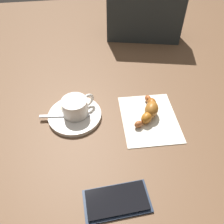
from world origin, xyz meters
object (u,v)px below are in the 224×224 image
at_px(cell_phone, 117,201).
at_px(croissant, 150,110).
at_px(saucer, 75,115).
at_px(teaspoon, 73,115).
at_px(laptop_bag, 145,9).
at_px(sugar_packet, 71,106).
at_px(napkin, 149,118).
at_px(espresso_cup, 76,107).

bearing_deg(cell_phone, croissant, 60.54).
height_order(saucer, cell_phone, same).
distance_m(teaspoon, laptop_bag, 0.53).
distance_m(sugar_packet, napkin, 0.23).
bearing_deg(saucer, teaspoon, -122.56).
relative_size(saucer, sugar_packet, 2.58).
bearing_deg(croissant, cell_phone, -119.46).
bearing_deg(teaspoon, croissant, -5.12).
bearing_deg(saucer, napkin, -10.50).
distance_m(napkin, cell_phone, 0.25).
xyz_separation_m(sugar_packet, napkin, (0.21, -0.07, -0.01)).
relative_size(saucer, espresso_cup, 1.63).
height_order(sugar_packet, croissant, croissant).
xyz_separation_m(saucer, laptop_bag, (0.30, 0.42, 0.11)).
bearing_deg(cell_phone, teaspoon, 108.21).
height_order(saucer, teaspoon, teaspoon).
height_order(teaspoon, cell_phone, teaspoon).
distance_m(saucer, croissant, 0.21).
height_order(espresso_cup, cell_phone, espresso_cup).
distance_m(saucer, sugar_packet, 0.03).
bearing_deg(laptop_bag, sugar_packet, 65.09).
bearing_deg(espresso_cup, laptop_bag, 55.02).
xyz_separation_m(saucer, teaspoon, (-0.00, -0.01, 0.01)).
height_order(espresso_cup, croissant, espresso_cup).
bearing_deg(teaspoon, cell_phone, -71.79).
distance_m(teaspoon, sugar_packet, 0.04).
xyz_separation_m(saucer, cell_phone, (0.08, -0.26, -0.00)).
bearing_deg(espresso_cup, cell_phone, -74.47).
xyz_separation_m(espresso_cup, laptop_bag, (0.29, 0.41, 0.08)).
distance_m(saucer, laptop_bag, 0.52).
xyz_separation_m(espresso_cup, napkin, (0.20, -0.04, -0.03)).
distance_m(croissant, cell_phone, 0.26).
bearing_deg(espresso_cup, croissant, -8.07).
xyz_separation_m(napkin, laptop_bag, (0.09, 0.46, 0.11)).
xyz_separation_m(sugar_packet, laptop_bag, (0.31, 0.39, 0.10)).
relative_size(saucer, croissant, 1.25).
bearing_deg(croissant, teaspoon, 174.88).
xyz_separation_m(cell_phone, laptop_bag, (0.22, 0.67, 0.11)).
distance_m(sugar_packet, cell_phone, 0.30).
distance_m(saucer, napkin, 0.21).
height_order(teaspoon, croissant, croissant).
distance_m(cell_phone, laptop_bag, 0.72).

